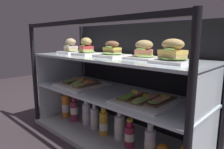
# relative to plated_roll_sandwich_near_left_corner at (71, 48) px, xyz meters

# --- Properties ---
(ground_plane) EXTENTS (6.00, 6.00, 0.02)m
(ground_plane) POSITION_rel_plated_roll_sandwich_near_left_corner_xyz_m (0.47, 0.02, -0.68)
(ground_plane) COLOR #33292E
(ground_plane) RESTS_ON ground
(case_base_deck) EXTENTS (1.39, 0.55, 0.04)m
(case_base_deck) POSITION_rel_plated_roll_sandwich_near_left_corner_xyz_m (0.47, 0.02, -0.65)
(case_base_deck) COLOR #B3BBBB
(case_base_deck) RESTS_ON ground
(case_frame) EXTENTS (1.39, 0.55, 0.86)m
(case_frame) POSITION_rel_plated_roll_sandwich_near_left_corner_xyz_m (0.47, 0.16, -0.19)
(case_frame) COLOR black
(case_frame) RESTS_ON ground
(riser_lower_tier) EXTENTS (1.31, 0.48, 0.31)m
(riser_lower_tier) POSITION_rel_plated_roll_sandwich_near_left_corner_xyz_m (0.47, 0.02, -0.47)
(riser_lower_tier) COLOR silver
(riser_lower_tier) RESTS_ON case_base_deck
(shelf_lower_glass) EXTENTS (1.33, 0.50, 0.02)m
(shelf_lower_glass) POSITION_rel_plated_roll_sandwich_near_left_corner_xyz_m (0.47, 0.02, -0.31)
(shelf_lower_glass) COLOR silver
(shelf_lower_glass) RESTS_ON riser_lower_tier
(riser_upper_tier) EXTENTS (1.31, 0.48, 0.24)m
(riser_upper_tier) POSITION_rel_plated_roll_sandwich_near_left_corner_xyz_m (0.47, 0.02, -0.18)
(riser_upper_tier) COLOR silver
(riser_upper_tier) RESTS_ON shelf_lower_glass
(shelf_upper_glass) EXTENTS (1.33, 0.50, 0.02)m
(shelf_upper_glass) POSITION_rel_plated_roll_sandwich_near_left_corner_xyz_m (0.47, 0.02, -0.06)
(shelf_upper_glass) COLOR silver
(shelf_upper_glass) RESTS_ON riser_upper_tier
(plated_roll_sandwich_near_left_corner) EXTENTS (0.18, 0.18, 0.13)m
(plated_roll_sandwich_near_left_corner) POSITION_rel_plated_roll_sandwich_near_left_corner_xyz_m (0.00, 0.00, 0.00)
(plated_roll_sandwich_near_left_corner) COLOR white
(plated_roll_sandwich_near_left_corner) RESTS_ON shelf_upper_glass
(plated_roll_sandwich_near_right_corner) EXTENTS (0.17, 0.17, 0.13)m
(plated_roll_sandwich_near_right_corner) POSITION_rel_plated_roll_sandwich_near_left_corner_xyz_m (0.22, -0.01, 0.00)
(plated_roll_sandwich_near_right_corner) COLOR white
(plated_roll_sandwich_near_right_corner) RESTS_ON shelf_upper_glass
(plated_roll_sandwich_mid_right) EXTENTS (0.20, 0.20, 0.11)m
(plated_roll_sandwich_mid_right) POSITION_rel_plated_roll_sandwich_near_left_corner_xyz_m (0.47, 0.01, -0.01)
(plated_roll_sandwich_mid_right) COLOR white
(plated_roll_sandwich_mid_right) RESTS_ON shelf_upper_glass
(plated_roll_sandwich_right_of_center) EXTENTS (0.20, 0.20, 0.12)m
(plated_roll_sandwich_right_of_center) POSITION_rel_plated_roll_sandwich_near_left_corner_xyz_m (0.72, 0.05, -0.00)
(plated_roll_sandwich_right_of_center) COLOR white
(plated_roll_sandwich_right_of_center) RESTS_ON shelf_upper_glass
(plated_roll_sandwich_left_of_center) EXTENTS (0.18, 0.18, 0.13)m
(plated_roll_sandwich_left_of_center) POSITION_rel_plated_roll_sandwich_near_left_corner_xyz_m (0.95, -0.03, 0.00)
(plated_roll_sandwich_left_of_center) COLOR white
(plated_roll_sandwich_left_of_center) RESTS_ON shelf_upper_glass
(open_sandwich_tray_left_of_center) EXTENTS (0.34, 0.35, 0.06)m
(open_sandwich_tray_left_of_center) POSITION_rel_plated_roll_sandwich_near_left_corner_xyz_m (0.16, -0.01, -0.29)
(open_sandwich_tray_left_of_center) COLOR white
(open_sandwich_tray_left_of_center) RESTS_ON shelf_lower_glass
(open_sandwich_tray_near_right_corner) EXTENTS (0.34, 0.35, 0.05)m
(open_sandwich_tray_near_right_corner) POSITION_rel_plated_roll_sandwich_near_left_corner_xyz_m (0.79, -0.01, -0.29)
(open_sandwich_tray_near_right_corner) COLOR white
(open_sandwich_tray_near_right_corner) RESTS_ON shelf_lower_glass
(juice_bottle_near_post) EXTENTS (0.07, 0.07, 0.26)m
(juice_bottle_near_post) POSITION_rel_plated_roll_sandwich_near_left_corner_xyz_m (-0.06, -0.03, -0.53)
(juice_bottle_near_post) COLOR orange
(juice_bottle_near_post) RESTS_ON case_base_deck
(juice_bottle_front_second) EXTENTS (0.07, 0.07, 0.23)m
(juice_bottle_front_second) POSITION_rel_plated_roll_sandwich_near_left_corner_xyz_m (0.06, -0.03, -0.54)
(juice_bottle_front_second) COLOR #8F2B49
(juice_bottle_front_second) RESTS_ON case_base_deck
(juice_bottle_back_left) EXTENTS (0.07, 0.07, 0.22)m
(juice_bottle_back_left) POSITION_rel_plated_roll_sandwich_near_left_corner_xyz_m (0.20, -0.00, -0.54)
(juice_bottle_back_left) COLOR white
(juice_bottle_back_left) RESTS_ON case_base_deck
(juice_bottle_front_middle) EXTENTS (0.06, 0.06, 0.22)m
(juice_bottle_front_middle) POSITION_rel_plated_roll_sandwich_near_left_corner_xyz_m (0.31, -0.01, -0.55)
(juice_bottle_front_middle) COLOR white
(juice_bottle_front_middle) RESTS_ON case_base_deck
(juice_bottle_back_center) EXTENTS (0.06, 0.06, 0.23)m
(juice_bottle_back_center) POSITION_rel_plated_roll_sandwich_near_left_corner_xyz_m (0.44, -0.04, -0.54)
(juice_bottle_back_center) COLOR gold
(juice_bottle_back_center) RESTS_ON case_base_deck
(juice_bottle_tucked_behind) EXTENTS (0.07, 0.07, 0.23)m
(juice_bottle_tucked_behind) POSITION_rel_plated_roll_sandwich_near_left_corner_xyz_m (0.56, -0.00, -0.54)
(juice_bottle_tucked_behind) COLOR white
(juice_bottle_tucked_behind) RESTS_ON case_base_deck
(juice_bottle_front_left_end) EXTENTS (0.07, 0.07, 0.19)m
(juice_bottle_front_left_end) POSITION_rel_plated_roll_sandwich_near_left_corner_xyz_m (0.68, -0.04, -0.55)
(juice_bottle_front_left_end) COLOR maroon
(juice_bottle_front_left_end) RESTS_ON case_base_deck
(juice_bottle_back_right) EXTENTS (0.07, 0.07, 0.21)m
(juice_bottle_back_right) POSITION_rel_plated_roll_sandwich_near_left_corner_xyz_m (0.82, -0.00, -0.55)
(juice_bottle_back_right) COLOR white
(juice_bottle_back_right) RESTS_ON case_base_deck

